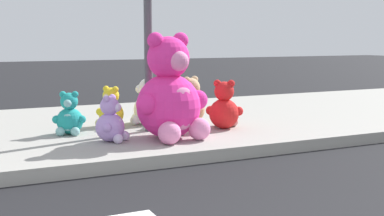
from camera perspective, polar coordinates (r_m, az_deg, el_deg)
name	(u,v)px	position (r m, az deg, el deg)	size (l,w,h in m)	color
sidewalk	(63,132)	(7.35, -14.40, -2.69)	(28.00, 4.40, 0.15)	#9E9B93
sign_pole	(148,4)	(6.74, -5.06, 11.73)	(0.56, 0.11, 3.20)	#4C4C51
plush_pink_large	(170,97)	(6.24, -2.48, 1.31)	(1.01, 0.93, 1.32)	#F22D93
plush_white	(147,105)	(7.38, -5.17, 0.35)	(0.50, 0.51, 0.70)	white
plush_tan	(190,104)	(7.41, -0.28, 0.42)	(0.49, 0.50, 0.70)	tan
plush_teal	(69,117)	(6.74, -13.76, -1.01)	(0.41, 0.41, 0.57)	teal
plush_lavender	(111,123)	(6.16, -9.16, -1.69)	(0.41, 0.41, 0.57)	#B28CD8
plush_red	(224,109)	(6.99, 3.68, -0.10)	(0.48, 0.49, 0.68)	red
plush_yellow	(110,110)	(7.22, -9.25, -0.27)	(0.42, 0.41, 0.58)	yellow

